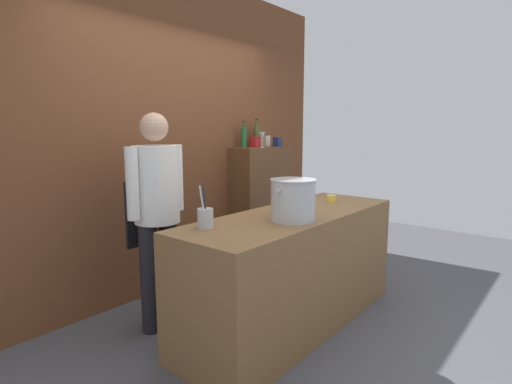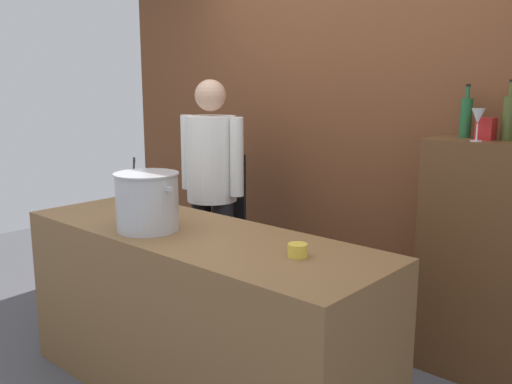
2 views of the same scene
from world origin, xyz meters
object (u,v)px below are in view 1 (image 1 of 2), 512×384
stockpot_large (293,200)px  spice_tin_red (255,142)px  spice_tin_navy (277,142)px  chef (157,206)px  wine_glass_short (262,136)px  wine_bottle_olive (257,136)px  wine_bottle_green (244,137)px  utensil_crock (205,218)px  butter_jar (331,198)px  spice_tin_cream (265,141)px

stockpot_large → spice_tin_red: spice_tin_red is taller
spice_tin_navy → spice_tin_red: 0.30m
chef → spice_tin_red: size_ratio=14.16×
stockpot_large → wine_glass_short: 1.74m
chef → wine_bottle_olive: bearing=-170.8°
chef → spice_tin_navy: 2.01m
wine_bottle_olive → spice_tin_navy: bearing=-40.7°
spice_tin_navy → wine_bottle_green: bearing=158.9°
chef → wine_bottle_green: (1.54, 0.46, 0.49)m
utensil_crock → butter_jar: 1.39m
chef → spice_tin_cream: (1.98, 0.51, 0.44)m
utensil_crock → wine_bottle_green: 1.98m
chef → spice_tin_cream: chef is taller
wine_glass_short → spice_tin_red: 0.12m
butter_jar → wine_glass_short: size_ratio=0.51×
stockpot_large → spice_tin_red: bearing=48.2°
utensil_crock → wine_glass_short: (1.72, 0.90, 0.49)m
stockpot_large → wine_bottle_green: (1.05, 1.38, 0.41)m
utensil_crock → wine_bottle_green: bearing=33.6°
chef → spice_tin_red: chef is taller
stockpot_large → spice_tin_cream: spice_tin_cream is taller
wine_glass_short → wine_bottle_green: bearing=127.5°
wine_bottle_green → spice_tin_navy: size_ratio=2.69×
chef → spice_tin_red: (1.67, 0.41, 0.43)m
utensil_crock → wine_glass_short: wine_glass_short is taller
spice_tin_cream → utensil_crock: bearing=-151.5°
wine_bottle_olive → wine_glass_short: size_ratio=1.84×
wine_bottle_olive → spice_tin_navy: size_ratio=2.91×
wine_bottle_green → spice_tin_red: (0.13, -0.05, -0.06)m
wine_bottle_olive → spice_tin_cream: bearing=11.8°
wine_bottle_olive → spice_tin_navy: 0.25m
spice_tin_navy → spice_tin_cream: 0.21m
chef → stockpot_large: chef is taller
chef → spice_tin_cream: size_ratio=13.38×
utensil_crock → wine_bottle_olive: wine_bottle_olive is taller
utensil_crock → butter_jar: bearing=-6.5°
wine_glass_short → spice_tin_red: wine_glass_short is taller
chef → stockpot_large: size_ratio=4.30×
wine_bottle_olive → stockpot_large: bearing=-132.8°
chef → utensil_crock: size_ratio=5.67×
spice_tin_red → wine_bottle_green: bearing=157.2°
utensil_crock → wine_bottle_olive: 2.17m
spice_tin_red → spice_tin_cream: bearing=17.9°
wine_bottle_green → wine_glass_short: (0.12, -0.16, 0.01)m
wine_bottle_olive → wine_bottle_green: 0.22m
butter_jar → wine_bottle_olive: wine_bottle_olive is taller
utensil_crock → spice_tin_navy: bearing=24.3°
utensil_crock → spice_tin_red: spice_tin_red is taller
wine_bottle_olive → spice_tin_red: bearing=-149.6°
utensil_crock → wine_bottle_olive: size_ratio=0.93×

